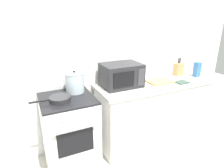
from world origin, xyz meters
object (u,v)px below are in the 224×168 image
knife_block (178,69)px  oven_mitt (182,82)px  stove (70,133)px  microwave (121,75)px  cutting_board (160,81)px  frying_pan (59,99)px  stock_pot (75,82)px  pasta_box (197,69)px

knife_block → oven_mitt: size_ratio=1.52×
stove → microwave: microwave is taller
cutting_board → oven_mitt: 0.30m
cutting_board → oven_mitt: (0.25, -0.16, -0.00)m
frying_pan → cutting_board: size_ratio=1.21×
stove → stock_pot: (0.14, 0.14, 0.58)m
knife_block → frying_pan: bearing=-174.1°
stove → frying_pan: frying_pan is taller
microwave → cutting_board: microwave is taller
stove → knife_block: size_ratio=3.36×
cutting_board → pasta_box: pasta_box is taller
stove → pasta_box: bearing=-0.8°
frying_pan → microwave: bearing=8.9°
stock_pot → cutting_board: stock_pot is taller
cutting_board → knife_block: knife_block is taller
frying_pan → oven_mitt: frying_pan is taller
pasta_box → stock_pot: bearing=174.8°
stock_pot → microwave: 0.60m
stove → pasta_box: pasta_box is taller
microwave → pasta_box: microwave is taller
stock_pot → microwave: size_ratio=0.62×
frying_pan → oven_mitt: size_ratio=2.42×
microwave → knife_block: 1.03m
stock_pot → oven_mitt: size_ratio=1.72×
knife_block → pasta_box: size_ratio=1.25×
stove → pasta_box: size_ratio=4.18×
frying_pan → pasta_box: (2.05, 0.02, 0.08)m
cutting_board → frying_pan: bearing=-177.9°
microwave → cutting_board: bearing=-7.9°
microwave → frying_pan: bearing=-171.1°
frying_pan → knife_block: size_ratio=1.59×
stock_pot → knife_block: (1.62, 0.00, -0.02)m
frying_pan → cutting_board: (1.39, 0.05, -0.02)m
stock_pot → pasta_box: size_ratio=1.40×
microwave → stove: bearing=-173.9°
stock_pot → microwave: (0.60, -0.06, 0.03)m
knife_block → pasta_box: (0.20, -0.17, 0.01)m
knife_block → cutting_board: bearing=-163.0°
stock_pot → pasta_box: stock_pot is taller
pasta_box → frying_pan: bearing=-179.4°
stove → stock_pot: size_ratio=2.98×
frying_pan → pasta_box: size_ratio=1.98×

